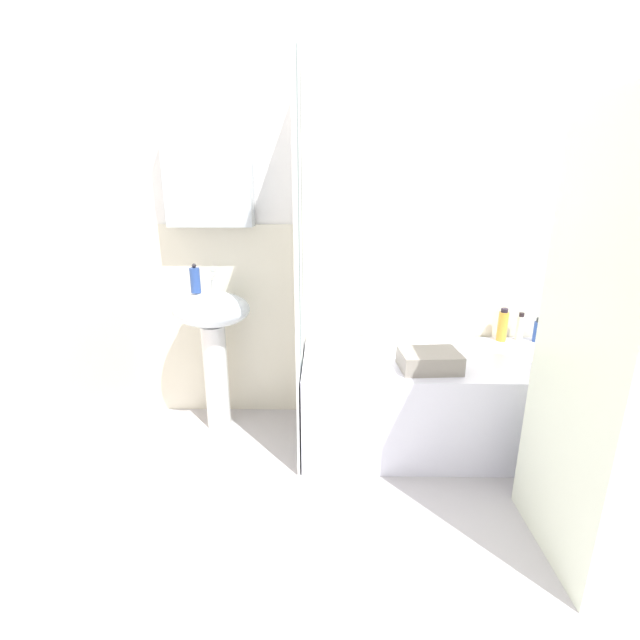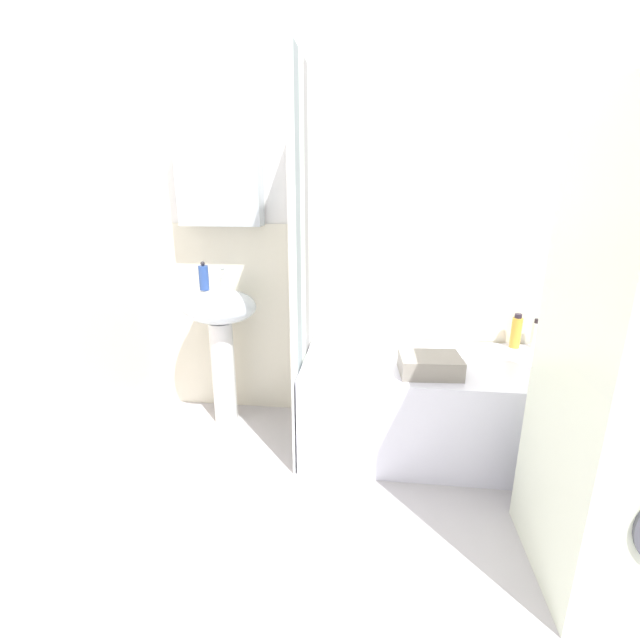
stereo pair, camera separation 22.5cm
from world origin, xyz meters
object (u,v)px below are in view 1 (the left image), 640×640
Objects in this scene: shampoo_bottle at (520,327)px; soap_dispenser at (195,280)px; body_wash_bottle at (503,326)px; towel_folded at (429,360)px; bathtub at (437,400)px; sink at (213,330)px; conditioner_bottle at (539,331)px.

soap_dispenser is at bearing -175.58° from shampoo_bottle.
towel_folded is at bearing -140.48° from body_wash_bottle.
bathtub is at bearing -147.51° from body_wash_bottle.
bathtub is (1.28, -0.15, -0.36)m from sink.
bathtub is 10.22× the size of conditioner_bottle.
conditioner_bottle reaches higher than towel_folded.
sink is at bearing 6.75° from soap_dispenser.
soap_dispenser is 1.12× the size of conditioner_bottle.
bathtub is 0.70m from shampoo_bottle.
sink is at bearing -175.79° from body_wash_bottle.
soap_dispenser reaches higher than bathtub.
soap_dispenser is 1.93m from shampoo_bottle.
sink is 1.83m from shampoo_bottle.
towel_folded is at bearing -121.33° from bathtub.
shampoo_bottle is at bearing 4.42° from soap_dispenser.
sink is 1.22m from towel_folded.
shampoo_bottle is at bearing 35.04° from towel_folded.
towel_folded is (1.25, -0.31, -0.35)m from soap_dispenser.
soap_dispenser is at bearing -175.68° from body_wash_bottle.
soap_dispenser is 1.34m from towel_folded.
bathtub is (1.35, -0.14, -0.66)m from soap_dispenser.
body_wash_bottle is (-0.21, 0.01, 0.03)m from conditioner_bottle.
towel_folded is (-0.75, -0.43, -0.02)m from conditioner_bottle.
body_wash_bottle is 0.69m from towel_folded.
conditioner_bottle is at bearing 22.07° from bathtub.
shampoo_bottle is 0.58× the size of towel_folded.
body_wash_bottle reaches higher than bathtub.
sink is 5.76× the size of conditioner_bottle.
conditioner_bottle is (2.00, 0.12, -0.33)m from soap_dispenser.
body_wash_bottle is at bearing 4.32° from soap_dispenser.
shampoo_bottle is 0.11m from body_wash_bottle.
towel_folded is at bearing -14.89° from sink.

